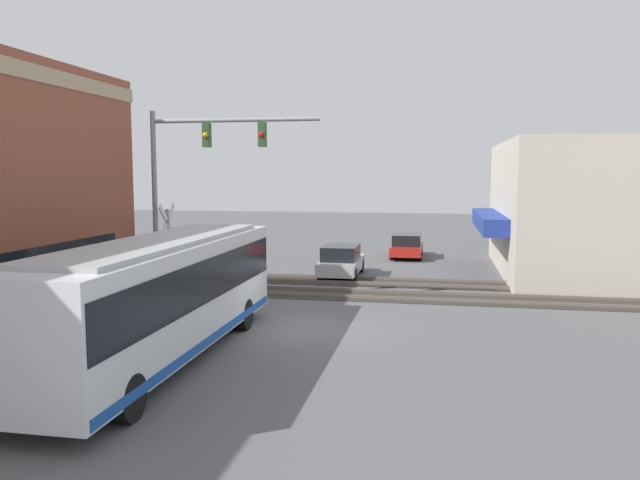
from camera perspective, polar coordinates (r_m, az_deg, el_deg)
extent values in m
plane|color=#565659|center=(20.27, -2.12, -8.20)|extent=(120.00, 120.00, 0.00)
cube|color=beige|center=(33.35, 22.46, 2.67)|extent=(13.22, 7.30, 6.55)
cube|color=navy|center=(32.80, 15.21, 1.69)|extent=(9.25, 1.20, 0.80)
cube|color=silver|center=(17.16, -14.29, -4.87)|extent=(11.63, 2.55, 2.75)
cube|color=black|center=(17.09, -14.33, -3.52)|extent=(11.40, 2.59, 1.15)
cube|color=#194CA5|center=(17.42, -14.19, -8.76)|extent=(11.40, 2.58, 0.24)
cube|color=#A5A8AA|center=(16.95, -14.42, -0.11)|extent=(9.88, 2.17, 0.12)
cylinder|color=black|center=(20.68, -9.94, -6.58)|extent=(1.00, 2.57, 1.00)
cylinder|color=black|center=(14.08, -21.24, -13.01)|extent=(1.00, 2.57, 1.00)
cylinder|color=gray|center=(25.15, -14.84, 2.92)|extent=(0.20, 0.20, 7.39)
cylinder|color=gray|center=(23.97, -7.86, 10.81)|extent=(0.16, 6.54, 0.16)
cube|color=#284723|center=(24.30, -10.31, 9.40)|extent=(0.30, 0.27, 0.90)
sphere|color=yellow|center=(24.14, -10.45, 9.42)|extent=(0.20, 0.20, 0.20)
cube|color=#284723|center=(23.61, -5.29, 9.57)|extent=(0.30, 0.27, 0.90)
sphere|color=red|center=(23.45, -5.41, 9.59)|extent=(0.20, 0.20, 0.20)
cylinder|color=gray|center=(25.62, -13.71, -1.26)|extent=(0.14, 0.14, 3.60)
cube|color=white|center=(25.49, -13.78, 1.64)|extent=(1.41, 0.06, 1.41)
cube|color=white|center=(25.49, -13.78, 1.64)|extent=(1.41, 0.06, 1.41)
cylinder|color=#38383A|center=(25.56, -13.74, -0.14)|extent=(0.08, 0.90, 0.08)
sphere|color=red|center=(25.33, -12.86, -0.18)|extent=(0.28, 0.28, 0.28)
sphere|color=red|center=(25.71, -14.70, -0.14)|extent=(0.28, 0.28, 0.28)
cube|color=#332D28|center=(26.01, 0.84, -4.96)|extent=(2.60, 60.00, 0.03)
cube|color=#6B6056|center=(25.31, 0.56, -5.13)|extent=(0.07, 60.00, 0.15)
cube|color=#6B6056|center=(26.69, 1.10, -4.54)|extent=(0.07, 60.00, 0.15)
cube|color=#332D28|center=(29.12, 1.93, -3.76)|extent=(2.60, 60.00, 0.03)
cube|color=#6B6056|center=(28.41, 1.70, -3.89)|extent=(0.07, 60.00, 0.15)
cube|color=#6B6056|center=(29.80, 2.14, -3.42)|extent=(0.07, 60.00, 0.15)
cube|color=#B7B7BC|center=(30.49, 1.98, -2.29)|extent=(4.41, 1.80, 0.59)
cube|color=black|center=(30.19, 1.92, -1.15)|extent=(2.42, 1.62, 0.69)
cylinder|color=black|center=(31.86, 2.36, -2.35)|extent=(0.64, 1.82, 0.64)
cylinder|color=black|center=(29.19, 1.57, -3.13)|extent=(0.64, 1.82, 0.64)
cube|color=#B21E19|center=(37.66, 7.95, -0.79)|extent=(4.37, 1.80, 0.52)
cube|color=black|center=(37.38, 7.95, 0.06)|extent=(2.40, 1.62, 0.64)
cylinder|color=black|center=(39.03, 8.05, -0.84)|extent=(0.64, 1.82, 0.64)
cylinder|color=black|center=(36.34, 7.84, -1.35)|extent=(0.64, 1.82, 0.64)
cylinder|color=#473828|center=(25.17, -12.24, -4.56)|extent=(0.28, 0.28, 0.81)
cylinder|color=#B2A58C|center=(25.05, -12.28, -2.88)|extent=(0.34, 0.34, 0.68)
sphere|color=tan|center=(24.98, -12.30, -1.87)|extent=(0.22, 0.22, 0.22)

